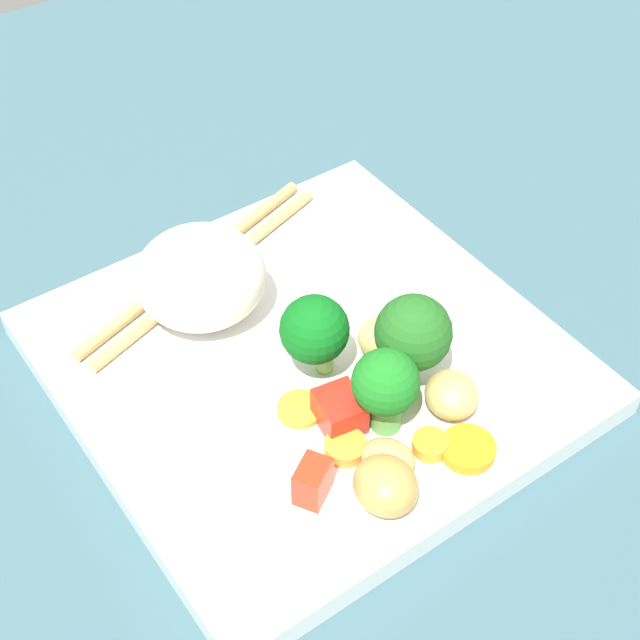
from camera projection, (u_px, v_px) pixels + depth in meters
The scene contains 17 objects.
ground_plane at pixel (308, 382), 59.35cm from camera, with size 110.00×110.00×2.00cm, color #385A64.
square_plate at pixel (308, 362), 58.00cm from camera, with size 28.31×28.31×1.77cm, color white.
rice_mound at pixel (201, 278), 57.27cm from camera, with size 8.11×7.15×6.54cm, color white.
broccoli_floret_0 at pixel (386, 385), 51.28cm from camera, with size 3.82×3.82×5.51cm.
broccoli_floret_1 at pixel (315, 331), 53.45cm from camera, with size 4.08×4.08×5.97cm.
broccoli_floret_2 at pixel (413, 334), 52.93cm from camera, with size 4.48×4.48×6.48cm.
carrot_slice_0 at pixel (300, 409), 53.99cm from camera, with size 2.71×2.71×0.40cm, color orange.
carrot_slice_1 at pixel (345, 447), 51.86cm from camera, with size 2.38×2.38×0.79cm, color orange.
carrot_slice_2 at pixel (430, 445), 51.97cm from camera, with size 2.05×2.05×0.79cm, color orange.
carrot_slice_3 at pixel (468, 449), 51.84cm from camera, with size 3.13×3.13×0.67cm, color orange.
pepper_chunk_0 at pixel (313, 481), 49.34cm from camera, with size 2.10×1.54×2.36cm, color red.
pepper_chunk_1 at pixel (339, 411), 52.77cm from camera, with size 2.73×2.38×2.16cm, color red.
chicken_piece_0 at pixel (452, 395), 53.41cm from camera, with size 3.29×3.08×2.46cm, color tan.
chicken_piece_1 at pixel (384, 337), 56.57cm from camera, with size 3.17×2.95×2.46cm, color tan.
chicken_piece_2 at pixel (385, 485), 49.03cm from camera, with size 3.77×3.38×2.58cm, color tan.
chicken_piece_3 at pixel (388, 458), 50.74cm from camera, with size 3.01×2.37×1.79cm, color tan.
chopstick_pair at pixel (202, 269), 62.05cm from camera, with size 20.68×8.75×0.83cm.
Camera 1 is at (-21.02, -32.44, 44.22)cm, focal length 52.59 mm.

